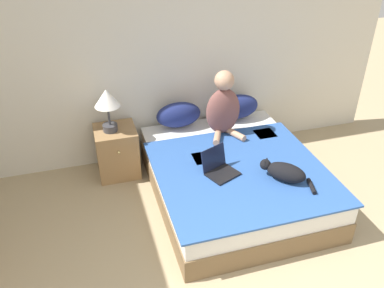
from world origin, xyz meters
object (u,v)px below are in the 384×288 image
at_px(person_sitting, 223,107).
at_px(cat_tabby, 285,172).
at_px(laptop_open, 219,168).
at_px(nightstand, 117,151).
at_px(pillow_near, 179,115).
at_px(pillow_far, 237,107).
at_px(bed, 233,178).
at_px(table_lamp, 107,102).

relative_size(person_sitting, cat_tabby, 1.55).
distance_m(laptop_open, nightstand, 1.29).
bearing_deg(pillow_near, pillow_far, 0.00).
distance_m(bed, laptop_open, 0.39).
xyz_separation_m(pillow_near, pillow_far, (0.72, 0.00, 0.00)).
height_order(bed, laptop_open, laptop_open).
bearing_deg(cat_tabby, nightstand, 4.63).
xyz_separation_m(bed, nightstand, (-1.10, 0.76, 0.06)).
height_order(laptop_open, table_lamp, table_lamp).
bearing_deg(laptop_open, person_sitting, 44.33).
xyz_separation_m(pillow_near, person_sitting, (0.43, -0.28, 0.17)).
bearing_deg(pillow_far, laptop_open, -120.11).
xyz_separation_m(pillow_near, cat_tabby, (0.68, -1.28, -0.06)).
height_order(person_sitting, nightstand, person_sitting).
xyz_separation_m(pillow_far, laptop_open, (-0.58, -1.00, -0.10)).
relative_size(nightstand, table_lamp, 1.18).
relative_size(laptop_open, nightstand, 0.65).
xyz_separation_m(cat_tabby, laptop_open, (-0.54, 0.28, -0.04)).
distance_m(pillow_near, laptop_open, 1.01).
bearing_deg(nightstand, bed, -34.78).
distance_m(bed, cat_tabby, 0.63).
height_order(person_sitting, laptop_open, person_sitting).
bearing_deg(person_sitting, table_lamp, 171.47).
distance_m(person_sitting, laptop_open, 0.82).
height_order(bed, nightstand, nightstand).
bearing_deg(laptop_open, nightstand, 110.34).
bearing_deg(cat_tabby, bed, -8.73).
distance_m(pillow_far, nightstand, 1.49).
bearing_deg(person_sitting, nightstand, 170.41).
bearing_deg(bed, pillow_far, 66.90).
relative_size(person_sitting, nightstand, 1.29).
bearing_deg(nightstand, person_sitting, -9.59).
xyz_separation_m(pillow_near, nightstand, (-0.74, -0.08, -0.31)).
relative_size(pillow_near, laptop_open, 1.39).
relative_size(pillow_far, person_sitting, 0.70).
distance_m(bed, pillow_near, 0.99).
bearing_deg(laptop_open, cat_tabby, -50.89).
height_order(pillow_far, person_sitting, person_sitting).
relative_size(pillow_near, cat_tabby, 1.09).
xyz_separation_m(person_sitting, cat_tabby, (0.25, -1.00, -0.23)).
relative_size(pillow_near, pillow_far, 1.00).
distance_m(pillow_near, cat_tabby, 1.45).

